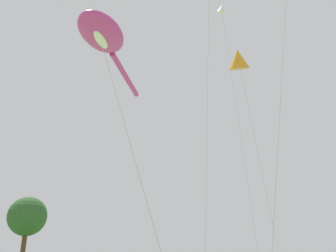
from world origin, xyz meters
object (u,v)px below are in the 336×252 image
Objects in this scene: small_kite_delta_white at (238,59)px; tree_pine_center at (27,217)px; small_kite_tiny_distant at (222,10)px; big_show_kite at (104,37)px.

small_kite_delta_white is 52.99m from tree_pine_center.
small_kite_tiny_distant is at bearing -91.19° from tree_pine_center.
small_kite_delta_white is (6.93, -4.47, -0.86)m from big_show_kite.
small_kite_delta_white is at bearing 65.52° from small_kite_tiny_distant.
small_kite_delta_white is 0.58× the size of small_kite_tiny_distant.
small_kite_delta_white is at bearing 107.29° from big_show_kite.
big_show_kite is 15.98m from small_kite_tiny_distant.
small_kite_tiny_distant is 2.10× the size of tree_pine_center.
big_show_kite is 0.60× the size of small_kite_tiny_distant.
tree_pine_center is at bearing 136.68° from small_kite_delta_white.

